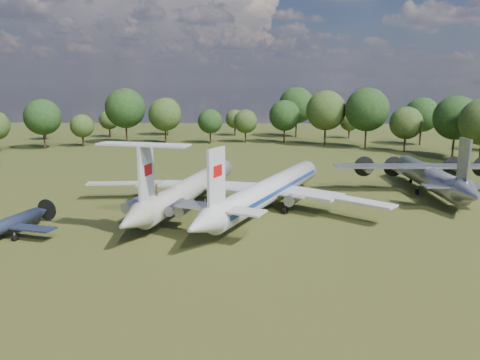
# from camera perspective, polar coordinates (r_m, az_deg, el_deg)

# --- Properties ---
(ground) EXTENTS (300.00, 300.00, 0.00)m
(ground) POSITION_cam_1_polar(r_m,az_deg,el_deg) (68.16, -9.07, -3.87)
(ground) COLOR #2A4115
(ground) RESTS_ON ground
(il62_airliner) EXTENTS (44.02, 51.90, 4.44)m
(il62_airliner) POSITION_cam_1_polar(r_m,az_deg,el_deg) (70.79, -5.81, -1.34)
(il62_airliner) COLOR silver
(il62_airliner) RESTS_ON ground
(tu104_jet) EXTENTS (51.36, 57.44, 4.72)m
(tu104_jet) POSITION_cam_1_polar(r_m,az_deg,el_deg) (68.01, 3.70, -1.73)
(tu104_jet) COLOR white
(tu104_jet) RESTS_ON ground
(an12_transport) EXTENTS (32.13, 35.75, 4.62)m
(an12_transport) POSITION_cam_1_polar(r_m,az_deg,el_deg) (84.10, 22.07, 0.01)
(an12_transport) COLOR #95989C
(an12_transport) RESTS_ON ground
(small_prop_west) EXTENTS (16.10, 19.31, 2.46)m
(small_prop_west) POSITION_cam_1_polar(r_m,az_deg,el_deg) (62.28, -26.70, -5.35)
(small_prop_west) COLOR black
(small_prop_west) RESTS_ON ground
(person_on_il62) EXTENTS (0.69, 0.59, 1.61)m
(person_on_il62) POSITION_cam_1_polar(r_m,az_deg,el_deg) (58.94, -10.10, -1.12)
(person_on_il62) COLOR #966F4C
(person_on_il62) RESTS_ON il62_airliner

